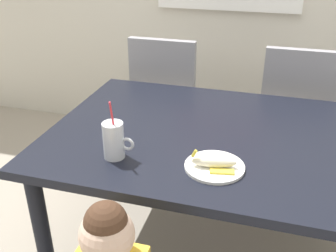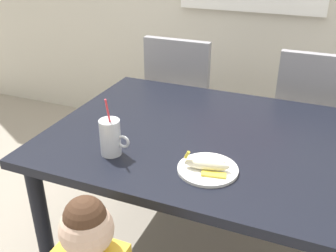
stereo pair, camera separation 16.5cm
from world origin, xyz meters
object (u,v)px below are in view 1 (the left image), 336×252
dining_chair_left (167,97)px  dining_chair_right (294,111)px  peeled_banana (215,162)px  dining_table (211,149)px  milk_cup (114,142)px  snack_plate (215,167)px

dining_chair_left → dining_chair_right: 0.82m
peeled_banana → dining_chair_left: bearing=114.9°
dining_chair_left → peeled_banana: bearing=114.9°
dining_table → milk_cup: bearing=-137.1°
dining_chair_left → snack_plate: size_ratio=4.17×
dining_chair_left → snack_plate: (0.49, -1.05, 0.19)m
dining_chair_left → dining_chair_right: bearing=-179.7°
dining_chair_left → milk_cup: 1.12m
milk_cup → peeled_banana: milk_cup is taller
dining_chair_left → peeled_banana: dining_chair_left is taller
snack_plate → milk_cup: bearing=-175.7°
snack_plate → dining_table: bearing=102.0°
dining_table → peeled_banana: size_ratio=8.27×
dining_chair_right → peeled_banana: bearing=73.1°
dining_table → peeled_banana: 0.32m
peeled_banana → milk_cup: bearing=-177.2°
dining_table → dining_chair_left: dining_chair_left is taller
snack_plate → peeled_banana: 0.03m
dining_table → dining_chair_left: bearing=119.4°
peeled_banana → snack_plate: bearing=92.8°
dining_table → dining_chair_right: 0.87m
peeled_banana → dining_chair_right: bearing=73.1°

